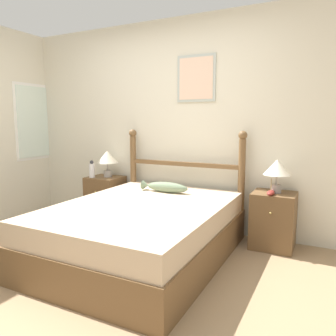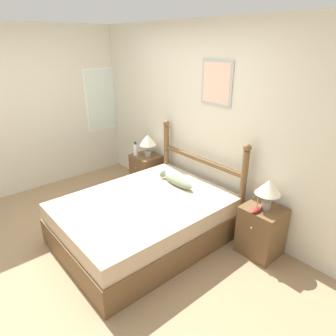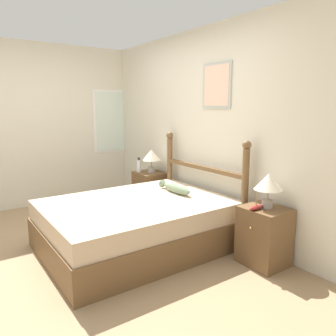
% 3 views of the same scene
% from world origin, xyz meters
% --- Properties ---
extents(ground_plane, '(16.00, 16.00, 0.00)m').
position_xyz_m(ground_plane, '(0.00, 0.00, 0.00)').
color(ground_plane, '#9E7F5B').
extents(wall_back, '(6.40, 0.08, 2.55)m').
position_xyz_m(wall_back, '(0.00, 1.73, 1.28)').
color(wall_back, beige).
rests_on(wall_back, ground_plane).
extents(wall_left, '(0.08, 6.40, 2.55)m').
position_xyz_m(wall_left, '(-2.13, 0.03, 1.28)').
color(wall_left, beige).
rests_on(wall_left, ground_plane).
extents(bed, '(1.50, 2.00, 0.54)m').
position_xyz_m(bed, '(0.24, 0.63, 0.27)').
color(bed, brown).
rests_on(bed, ground_plane).
extents(headboard, '(1.52, 0.10, 1.22)m').
position_xyz_m(headboard, '(0.24, 1.59, 0.67)').
color(headboard, brown).
rests_on(headboard, ground_plane).
extents(nightstand_left, '(0.43, 0.41, 0.59)m').
position_xyz_m(nightstand_left, '(-0.85, 1.47, 0.30)').
color(nightstand_left, brown).
rests_on(nightstand_left, ground_plane).
extents(nightstand_right, '(0.43, 0.41, 0.59)m').
position_xyz_m(nightstand_right, '(1.32, 1.47, 0.30)').
color(nightstand_right, brown).
rests_on(nightstand_right, ground_plane).
extents(table_lamp_left, '(0.27, 0.27, 0.35)m').
position_xyz_m(table_lamp_left, '(-0.81, 1.49, 0.84)').
color(table_lamp_left, gray).
rests_on(table_lamp_left, nightstand_left).
extents(table_lamp_right, '(0.27, 0.27, 0.35)m').
position_xyz_m(table_lamp_right, '(1.34, 1.48, 0.84)').
color(table_lamp_right, gray).
rests_on(table_lamp_right, nightstand_right).
extents(bottle, '(0.07, 0.07, 0.23)m').
position_xyz_m(bottle, '(-0.97, 1.36, 0.69)').
color(bottle, white).
rests_on(bottle, nightstand_left).
extents(model_boat, '(0.07, 0.19, 0.17)m').
position_xyz_m(model_boat, '(1.31, 1.35, 0.62)').
color(model_boat, maroon).
rests_on(model_boat, nightstand_right).
extents(fish_pillow, '(0.56, 0.12, 0.12)m').
position_xyz_m(fish_pillow, '(0.19, 1.20, 0.60)').
color(fish_pillow, gray).
rests_on(fish_pillow, bed).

